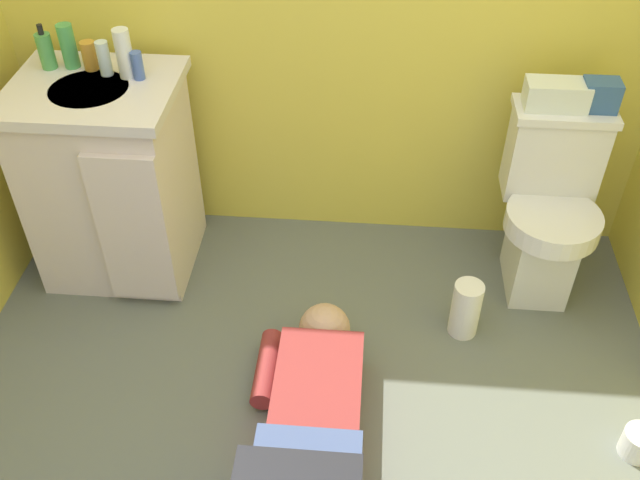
# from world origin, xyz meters

# --- Properties ---
(ground_plane) EXTENTS (2.99, 2.95, 0.04)m
(ground_plane) POSITION_xyz_m (0.00, 0.00, -0.02)
(ground_plane) COLOR #60665C
(toilet) EXTENTS (0.36, 0.46, 0.75)m
(toilet) POSITION_xyz_m (0.86, 0.68, 0.37)
(toilet) COLOR silver
(toilet) RESTS_ON ground_plane
(vanity_cabinet) EXTENTS (0.60, 0.53, 0.82)m
(vanity_cabinet) POSITION_xyz_m (-0.82, 0.66, 0.42)
(vanity_cabinet) COLOR silver
(vanity_cabinet) RESTS_ON ground_plane
(faucet) EXTENTS (0.02, 0.02, 0.10)m
(faucet) POSITION_xyz_m (-0.83, 0.80, 0.87)
(faucet) COLOR silver
(faucet) RESTS_ON vanity_cabinet
(person_plumber) EXTENTS (0.39, 1.06, 0.52)m
(person_plumber) POSITION_xyz_m (0.04, -0.27, 0.18)
(person_plumber) COLOR maroon
(person_plumber) RESTS_ON ground_plane
(tissue_box) EXTENTS (0.22, 0.11, 0.10)m
(tissue_box) POSITION_xyz_m (0.82, 0.77, 0.80)
(tissue_box) COLOR silver
(tissue_box) RESTS_ON toilet
(toiletry_bag) EXTENTS (0.12, 0.09, 0.11)m
(toiletry_bag) POSITION_xyz_m (0.97, 0.77, 0.81)
(toiletry_bag) COLOR #33598C
(toiletry_bag) RESTS_ON toilet
(soap_dispenser) EXTENTS (0.06, 0.06, 0.17)m
(soap_dispenser) POSITION_xyz_m (-1.02, 0.78, 0.89)
(soap_dispenser) COLOR #4C9C4D
(soap_dispenser) RESTS_ON vanity_cabinet
(bottle_green) EXTENTS (0.06, 0.06, 0.16)m
(bottle_green) POSITION_xyz_m (-0.94, 0.80, 0.90)
(bottle_green) COLOR #469F53
(bottle_green) RESTS_ON vanity_cabinet
(bottle_amber) EXTENTS (0.05, 0.05, 0.11)m
(bottle_amber) POSITION_xyz_m (-0.86, 0.79, 0.87)
(bottle_amber) COLOR gold
(bottle_amber) RESTS_ON vanity_cabinet
(bottle_clear) EXTENTS (0.05, 0.05, 0.13)m
(bottle_clear) POSITION_xyz_m (-0.79, 0.75, 0.88)
(bottle_clear) COLOR silver
(bottle_clear) RESTS_ON vanity_cabinet
(bottle_white) EXTENTS (0.06, 0.06, 0.18)m
(bottle_white) POSITION_xyz_m (-0.71, 0.74, 0.91)
(bottle_white) COLOR silver
(bottle_white) RESTS_ON vanity_cabinet
(bottle_blue) EXTENTS (0.04, 0.04, 0.10)m
(bottle_blue) POSITION_xyz_m (-0.67, 0.73, 0.87)
(bottle_blue) COLOR #4663B0
(bottle_blue) RESTS_ON vanity_cabinet
(paper_towel_roll) EXTENTS (0.11, 0.11, 0.24)m
(paper_towel_roll) POSITION_xyz_m (0.56, 0.36, 0.12)
(paper_towel_roll) COLOR white
(paper_towel_roll) RESTS_ON ground_plane
(toilet_paper_roll) EXTENTS (0.11, 0.11, 0.10)m
(toilet_paper_roll) POSITION_xyz_m (1.09, -0.13, 0.05)
(toilet_paper_roll) COLOR white
(toilet_paper_roll) RESTS_ON ground_plane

